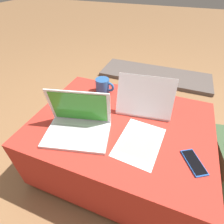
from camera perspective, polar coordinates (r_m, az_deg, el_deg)
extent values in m
plane|color=olive|center=(1.36, 2.40, -16.53)|extent=(14.00, 14.00, 0.00)
cube|color=maroon|center=(1.34, 2.43, -15.94)|extent=(0.99, 0.74, 0.05)
cube|color=#B22D23|center=(1.17, 2.73, -10.00)|extent=(1.03, 0.77, 0.38)
cube|color=silver|center=(0.96, -11.26, -7.14)|extent=(0.38, 0.29, 0.02)
cube|color=#B2B2B7|center=(0.95, -11.43, -6.99)|extent=(0.32, 0.19, 0.00)
cube|color=silver|center=(0.95, -10.62, 1.73)|extent=(0.34, 0.12, 0.22)
cube|color=green|center=(0.95, -10.70, 1.51)|extent=(0.30, 0.11, 0.19)
cube|color=silver|center=(1.15, 10.40, 2.24)|extent=(0.35, 0.28, 0.02)
cube|color=#B2B2B7|center=(1.15, 10.49, 2.79)|extent=(0.30, 0.17, 0.00)
cube|color=silver|center=(1.02, 10.74, 4.95)|extent=(0.33, 0.13, 0.23)
cube|color=#1E4799|center=(1.02, 10.76, 5.02)|extent=(0.30, 0.11, 0.20)
cube|color=#1E4C9E|center=(0.92, 25.16, -14.70)|extent=(0.13, 0.16, 0.01)
cube|color=black|center=(0.92, 25.25, -14.52)|extent=(0.12, 0.14, 0.00)
cube|color=#385133|center=(1.28, 31.51, -15.39)|extent=(0.21, 0.37, 0.40)
cube|color=white|center=(0.93, 8.92, -9.59)|extent=(0.23, 0.31, 0.00)
cube|color=gray|center=(0.93, 8.93, -9.55)|extent=(0.18, 0.22, 0.00)
cylinder|color=#285693|center=(1.25, -3.13, 8.62)|extent=(0.10, 0.10, 0.10)
torus|color=#285693|center=(1.24, -0.89, 8.18)|extent=(0.07, 0.02, 0.07)
cube|color=#564C47|center=(2.43, 13.86, 11.67)|extent=(1.40, 0.50, 0.04)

